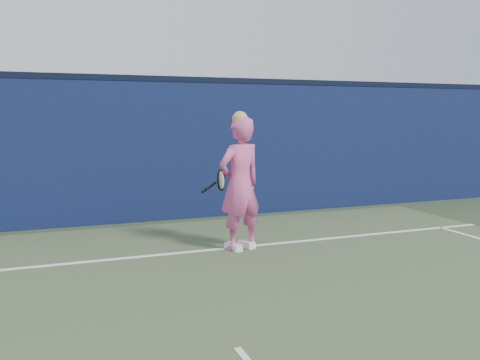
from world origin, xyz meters
name	(u,v)px	position (x,y,z in m)	size (l,w,h in m)	color
backstop_wall	(131,152)	(0.00, 6.50, 1.25)	(24.00, 0.40, 2.50)	#0D1A3A
wall_cap	(129,79)	(0.00, 6.50, 2.55)	(24.00, 0.42, 0.10)	black
player	(240,184)	(1.13, 3.93, 0.95)	(0.79, 0.64, 1.96)	#D75390
racket	(220,181)	(0.99, 4.41, 0.94)	(0.51, 0.43, 0.33)	black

